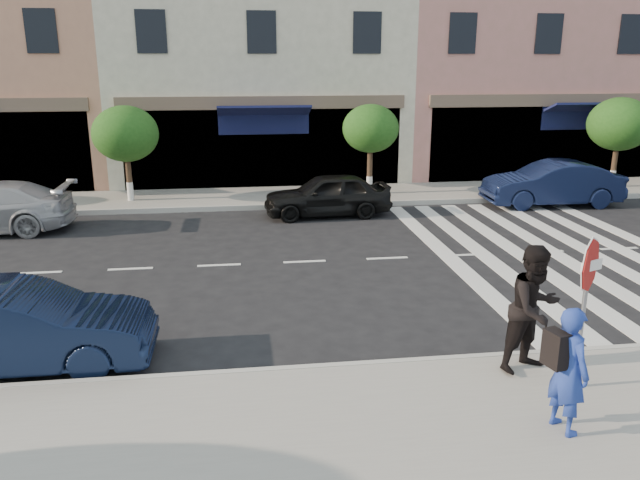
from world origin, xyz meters
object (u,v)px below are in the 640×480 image
(photographer, at_px, (569,370))
(car_near_mid, at_px, (17,328))
(walker, at_px, (534,309))
(car_far_mid, at_px, (327,195))
(stop_sign, at_px, (588,279))
(car_far_right, at_px, (552,184))

(photographer, height_order, car_near_mid, photographer)
(walker, bearing_deg, car_far_mid, 75.86)
(photographer, xyz_separation_m, walker, (0.31, 1.56, 0.14))
(stop_sign, xyz_separation_m, car_near_mid, (-8.01, 1.96, -1.11))
(stop_sign, distance_m, walker, 0.99)
(stop_sign, distance_m, car_near_mid, 8.32)
(stop_sign, height_order, photographer, stop_sign)
(car_near_mid, relative_size, car_far_right, 0.92)
(car_far_right, bearing_deg, stop_sign, -24.19)
(walker, bearing_deg, car_far_right, 38.91)
(photographer, relative_size, walker, 0.85)
(car_far_mid, bearing_deg, car_near_mid, -36.74)
(stop_sign, xyz_separation_m, car_far_mid, (-1.91, 11.05, -1.12))
(walker, xyz_separation_m, car_near_mid, (-7.62, 1.34, -0.44))
(photographer, height_order, walker, walker)
(walker, distance_m, car_near_mid, 7.75)
(stop_sign, xyz_separation_m, photographer, (-0.70, -0.94, -0.81))
(photographer, bearing_deg, car_near_mid, 54.03)
(car_near_mid, xyz_separation_m, car_far_mid, (6.10, 9.09, -0.01))
(walker, distance_m, car_far_mid, 10.56)
(car_far_mid, bearing_deg, stop_sign, 6.92)
(photographer, xyz_separation_m, car_far_right, (6.23, 12.40, -0.24))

